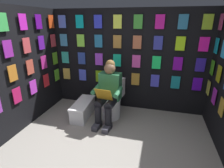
% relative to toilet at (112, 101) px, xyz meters
% --- Properties ---
extents(display_wall_back, '(3.35, 0.14, 2.10)m').
position_rel_toilet_xyz_m(display_wall_back, '(-0.19, -0.52, 0.73)').
color(display_wall_back, black).
rests_on(display_wall_back, ground).
extents(display_wall_right, '(0.14, 2.02, 2.10)m').
position_rel_toilet_xyz_m(display_wall_right, '(1.48, 0.54, 0.73)').
color(display_wall_right, black).
rests_on(display_wall_right, ground).
extents(toilet, '(0.42, 0.57, 0.77)m').
position_rel_toilet_xyz_m(toilet, '(0.00, 0.00, 0.00)').
color(toilet, white).
rests_on(toilet, ground).
extents(person_reading, '(0.55, 0.71, 1.19)m').
position_rel_toilet_xyz_m(person_reading, '(0.02, 0.23, 0.27)').
color(person_reading, '#286B42').
rests_on(person_reading, ground).
extents(comic_longbox_near, '(0.34, 0.78, 0.32)m').
position_rel_toilet_xyz_m(comic_longbox_near, '(0.56, 0.19, -0.17)').
color(comic_longbox_near, silver).
rests_on(comic_longbox_near, ground).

